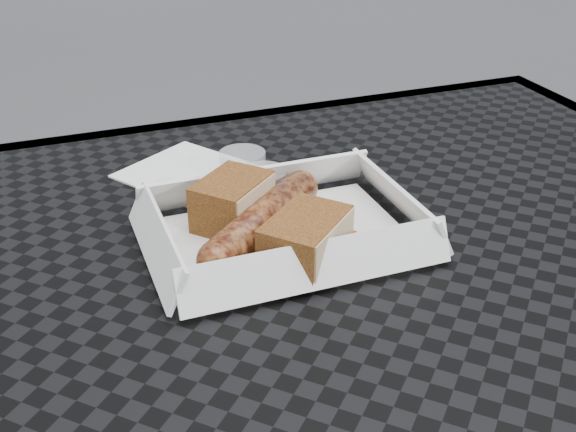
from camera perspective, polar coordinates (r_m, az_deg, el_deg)
name	(u,v)px	position (r m, az deg, el deg)	size (l,w,h in m)	color
patio_table	(415,322)	(0.70, 10.02, -8.24)	(0.80, 0.80, 0.74)	black
food_tray	(284,238)	(0.67, -0.30, -1.72)	(0.22, 0.15, 0.00)	white
bratwurst	(262,221)	(0.66, -2.03, -0.38)	(0.15, 0.14, 0.03)	brown
bread_near	(232,202)	(0.68, -4.42, 1.15)	(0.07, 0.05, 0.05)	brown
bread_far	(306,239)	(0.62, 1.40, -1.82)	(0.08, 0.05, 0.04)	brown
veg_garnish	(354,245)	(0.65, 5.24, -2.28)	(0.03, 0.03, 0.00)	red
napkin	(186,172)	(0.80, -8.03, 3.49)	(0.12, 0.12, 0.00)	white
condiment_cup_sauce	(263,184)	(0.74, -1.97, 2.54)	(0.05, 0.05, 0.03)	maroon
condiment_cup_empty	(243,165)	(0.78, -3.61, 4.03)	(0.05, 0.05, 0.03)	silver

